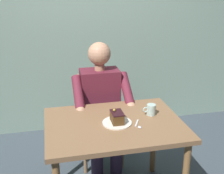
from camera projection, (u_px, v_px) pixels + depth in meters
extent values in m
cube|color=gray|center=(85.00, 4.00, 3.27)|extent=(6.40, 0.12, 3.00)
cube|color=brown|center=(114.00, 125.00, 2.20)|extent=(1.04, 0.77, 0.04)
cylinder|color=brown|center=(154.00, 138.00, 2.71)|extent=(0.05, 0.05, 0.72)
cylinder|color=brown|center=(55.00, 150.00, 2.52)|extent=(0.05, 0.05, 0.72)
cube|color=#816346|center=(100.00, 124.00, 2.87)|extent=(0.42, 0.42, 0.04)
cube|color=#816346|center=(96.00, 94.00, 2.96)|extent=(0.38, 0.04, 0.45)
cylinder|color=#816346|center=(122.00, 149.00, 2.82)|extent=(0.04, 0.04, 0.42)
cylinder|color=#816346|center=(85.00, 154.00, 2.74)|extent=(0.04, 0.04, 0.42)
cylinder|color=#816346|center=(114.00, 132.00, 3.15)|extent=(0.04, 0.04, 0.42)
cylinder|color=#816346|center=(81.00, 135.00, 3.07)|extent=(0.04, 0.04, 0.42)
cube|color=maroon|center=(100.00, 97.00, 2.75)|extent=(0.36, 0.22, 0.54)
sphere|color=tan|center=(99.00, 54.00, 2.61)|extent=(0.21, 0.21, 0.21)
cylinder|color=tan|center=(100.00, 67.00, 2.65)|extent=(0.09, 0.09, 0.06)
cylinder|color=maroon|center=(126.00, 89.00, 2.63)|extent=(0.08, 0.33, 0.26)
sphere|color=tan|center=(131.00, 107.00, 2.52)|extent=(0.09, 0.09, 0.09)
cylinder|color=maroon|center=(78.00, 93.00, 2.54)|extent=(0.08, 0.33, 0.26)
sphere|color=tan|center=(81.00, 112.00, 2.43)|extent=(0.09, 0.09, 0.09)
cylinder|color=#34243E|center=(112.00, 130.00, 2.76)|extent=(0.13, 0.38, 0.14)
cylinder|color=#34243E|center=(93.00, 132.00, 2.73)|extent=(0.13, 0.38, 0.14)
cylinder|color=#34243E|center=(116.00, 160.00, 2.67)|extent=(0.11, 0.11, 0.40)
cylinder|color=#34243E|center=(97.00, 162.00, 2.64)|extent=(0.11, 0.11, 0.40)
cylinder|color=silver|center=(117.00, 123.00, 2.18)|extent=(0.22, 0.22, 0.01)
cube|color=#513418|center=(117.00, 118.00, 2.16)|extent=(0.08, 0.13, 0.07)
cube|color=black|center=(117.00, 113.00, 2.15)|extent=(0.09, 0.13, 0.01)
sphere|color=gold|center=(115.00, 110.00, 2.16)|extent=(0.02, 0.02, 0.02)
cylinder|color=#AAC5BE|center=(151.00, 110.00, 2.30)|extent=(0.07, 0.07, 0.09)
torus|color=#AAC5BE|center=(145.00, 110.00, 2.29)|extent=(0.05, 0.01, 0.05)
cylinder|color=black|center=(151.00, 105.00, 2.29)|extent=(0.06, 0.06, 0.01)
cube|color=silver|center=(137.00, 123.00, 2.17)|extent=(0.06, 0.10, 0.01)
ellipsoid|color=silver|center=(140.00, 127.00, 2.11)|extent=(0.03, 0.04, 0.01)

